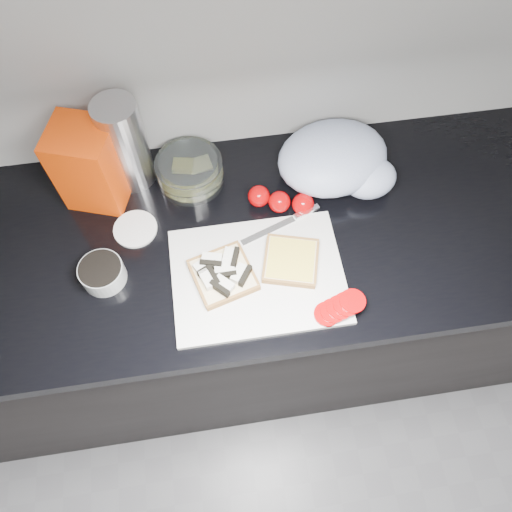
# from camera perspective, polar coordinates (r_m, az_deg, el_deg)

# --- Properties ---
(base_cabinet) EXTENTS (3.50, 0.60, 0.86)m
(base_cabinet) POSITION_cam_1_polar(r_m,az_deg,el_deg) (1.65, -2.69, -5.92)
(base_cabinet) COLOR black
(base_cabinet) RESTS_ON ground
(countertop) EXTENTS (3.50, 0.64, 0.04)m
(countertop) POSITION_cam_1_polar(r_m,az_deg,el_deg) (1.25, -3.55, 1.95)
(countertop) COLOR black
(countertop) RESTS_ON base_cabinet
(cutting_board) EXTENTS (0.40, 0.30, 0.01)m
(cutting_board) POSITION_cam_1_polar(r_m,az_deg,el_deg) (1.17, 0.22, -2.30)
(cutting_board) COLOR silver
(cutting_board) RESTS_ON countertop
(bread_left) EXTENTS (0.17, 0.17, 0.04)m
(bread_left) POSITION_cam_1_polar(r_m,az_deg,el_deg) (1.15, -3.86, -2.03)
(bread_left) COLOR #F9EAAF
(bread_left) RESTS_ON cutting_board
(bread_right) EXTENTS (0.16, 0.16, 0.02)m
(bread_right) POSITION_cam_1_polar(r_m,az_deg,el_deg) (1.17, 4.00, -0.55)
(bread_right) COLOR #F9EAAF
(bread_right) RESTS_ON cutting_board
(tomato_slices) EXTENTS (0.13, 0.09, 0.03)m
(tomato_slices) POSITION_cam_1_polar(r_m,az_deg,el_deg) (1.13, 9.54, -5.84)
(tomato_slices) COLOR #A00305
(tomato_slices) RESTS_ON cutting_board
(knife) EXTENTS (0.21, 0.09, 0.01)m
(knife) POSITION_cam_1_polar(r_m,az_deg,el_deg) (1.24, 3.97, 4.16)
(knife) COLOR silver
(knife) RESTS_ON cutting_board
(seed_tub) EXTENTS (0.10, 0.10, 0.05)m
(seed_tub) POSITION_cam_1_polar(r_m,az_deg,el_deg) (1.20, -17.17, -1.82)
(seed_tub) COLOR #9EA2A3
(seed_tub) RESTS_ON countertop
(tub_lid) EXTENTS (0.11, 0.11, 0.01)m
(tub_lid) POSITION_cam_1_polar(r_m,az_deg,el_deg) (1.27, -13.62, 3.02)
(tub_lid) COLOR silver
(tub_lid) RESTS_ON countertop
(glass_bowl) EXTENTS (0.17, 0.17, 0.07)m
(glass_bowl) POSITION_cam_1_polar(r_m,az_deg,el_deg) (1.31, -7.57, 9.57)
(glass_bowl) COLOR silver
(glass_bowl) RESTS_ON countertop
(bread_bag) EXTENTS (0.18, 0.17, 0.22)m
(bread_bag) POSITION_cam_1_polar(r_m,az_deg,el_deg) (1.27, -18.36, 9.86)
(bread_bag) COLOR red
(bread_bag) RESTS_ON countertop
(steel_canister) EXTENTS (0.11, 0.11, 0.25)m
(steel_canister) POSITION_cam_1_polar(r_m,az_deg,el_deg) (1.27, -14.71, 12.25)
(steel_canister) COLOR #B0B1B5
(steel_canister) RESTS_ON countertop
(grocery_bag) EXTENTS (0.33, 0.28, 0.13)m
(grocery_bag) POSITION_cam_1_polar(r_m,az_deg,el_deg) (1.30, 9.34, 10.72)
(grocery_bag) COLOR #AFBAD8
(grocery_bag) RESTS_ON countertop
(whole_tomatoes) EXTENTS (0.16, 0.10, 0.06)m
(whole_tomatoes) POSITION_cam_1_polar(r_m,az_deg,el_deg) (1.25, 2.80, 6.33)
(whole_tomatoes) COLOR #A00305
(whole_tomatoes) RESTS_ON countertop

